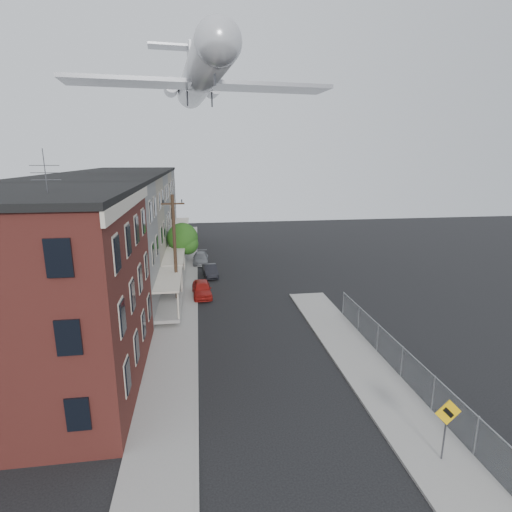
# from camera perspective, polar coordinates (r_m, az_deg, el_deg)

# --- Properties ---
(ground) EXTENTS (120.00, 120.00, 0.00)m
(ground) POSITION_cam_1_polar(r_m,az_deg,el_deg) (18.13, 6.06, -26.72)
(ground) COLOR black
(ground) RESTS_ON ground
(sidewalk_left) EXTENTS (3.00, 62.00, 0.12)m
(sidewalk_left) POSITION_cam_1_polar(r_m,az_deg,el_deg) (39.12, -10.58, -3.72)
(sidewalk_left) COLOR gray
(sidewalk_left) RESTS_ON ground
(sidewalk_right) EXTENTS (3.00, 26.00, 0.12)m
(sidewalk_right) POSITION_cam_1_polar(r_m,az_deg,el_deg) (24.35, 15.55, -15.40)
(sidewalk_right) COLOR gray
(sidewalk_right) RESTS_ON ground
(curb_left) EXTENTS (0.15, 62.00, 0.14)m
(curb_left) POSITION_cam_1_polar(r_m,az_deg,el_deg) (39.08, -8.46, -3.63)
(curb_left) COLOR gray
(curb_left) RESTS_ON ground
(curb_right) EXTENTS (0.15, 26.00, 0.14)m
(curb_right) POSITION_cam_1_polar(r_m,az_deg,el_deg) (23.84, 12.23, -15.84)
(curb_right) COLOR gray
(curb_right) RESTS_ON ground
(corner_building) EXTENTS (10.31, 12.30, 12.15)m
(corner_building) POSITION_cam_1_polar(r_m,az_deg,el_deg) (22.91, -29.28, -4.71)
(corner_building) COLOR #351211
(corner_building) RESTS_ON ground
(row_house_a) EXTENTS (11.98, 7.00, 10.30)m
(row_house_a) POSITION_cam_1_polar(r_m,az_deg,el_deg) (31.62, -23.27, 0.66)
(row_house_a) COLOR slate
(row_house_a) RESTS_ON ground
(row_house_b) EXTENTS (11.98, 7.00, 10.30)m
(row_house_b) POSITION_cam_1_polar(r_m,az_deg,el_deg) (38.28, -20.67, 3.05)
(row_house_b) COLOR slate
(row_house_b) RESTS_ON ground
(row_house_c) EXTENTS (11.98, 7.00, 10.30)m
(row_house_c) POSITION_cam_1_polar(r_m,az_deg,el_deg) (45.05, -18.84, 4.73)
(row_house_c) COLOR slate
(row_house_c) RESTS_ON ground
(row_house_d) EXTENTS (11.98, 7.00, 10.30)m
(row_house_d) POSITION_cam_1_polar(r_m,az_deg,el_deg) (51.88, -17.48, 5.96)
(row_house_d) COLOR slate
(row_house_d) RESTS_ON ground
(row_house_e) EXTENTS (11.98, 7.00, 10.30)m
(row_house_e) POSITION_cam_1_polar(r_m,az_deg,el_deg) (58.75, -16.43, 6.91)
(row_house_e) COLOR slate
(row_house_e) RESTS_ON ground
(chainlink_fence) EXTENTS (0.06, 18.06, 1.90)m
(chainlink_fence) POSITION_cam_1_polar(r_m,az_deg,el_deg) (23.75, 20.11, -14.00)
(chainlink_fence) COLOR gray
(chainlink_fence) RESTS_ON ground
(warning_sign) EXTENTS (1.10, 0.11, 2.80)m
(warning_sign) POSITION_cam_1_polar(r_m,az_deg,el_deg) (18.27, 25.60, -20.42)
(warning_sign) COLOR #515156
(warning_sign) RESTS_ON ground
(utility_pole) EXTENTS (1.80, 0.26, 9.00)m
(utility_pole) POSITION_cam_1_polar(r_m,az_deg,el_deg) (32.13, -11.51, 0.89)
(utility_pole) COLOR black
(utility_pole) RESTS_ON ground
(street_tree) EXTENTS (3.22, 3.20, 5.20)m
(street_tree) POSITION_cam_1_polar(r_m,az_deg,el_deg) (42.06, -10.29, 2.32)
(street_tree) COLOR black
(street_tree) RESTS_ON ground
(car_near) EXTENTS (1.82, 4.05, 1.35)m
(car_near) POSITION_cam_1_polar(r_m,az_deg,el_deg) (35.01, -7.75, -4.67)
(car_near) COLOR #A41A15
(car_near) RESTS_ON ground
(car_mid) EXTENTS (1.59, 3.73, 1.19)m
(car_mid) POSITION_cam_1_polar(r_m,az_deg,el_deg) (40.64, -6.55, -2.10)
(car_mid) COLOR black
(car_mid) RESTS_ON ground
(car_far) EXTENTS (1.81, 4.18, 1.20)m
(car_far) POSITION_cam_1_polar(r_m,az_deg,el_deg) (45.78, -7.92, -0.30)
(car_far) COLOR slate
(car_far) RESTS_ON ground
(airplane) EXTENTS (25.07, 28.63, 8.26)m
(airplane) POSITION_cam_1_polar(r_m,az_deg,el_deg) (43.58, -8.09, 24.00)
(airplane) COLOR #BCBCC0
(airplane) RESTS_ON ground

